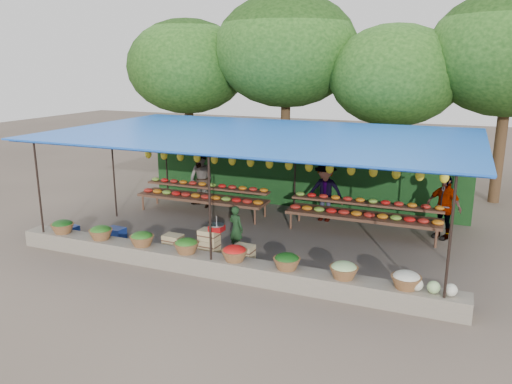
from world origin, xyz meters
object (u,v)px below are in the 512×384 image
at_px(vendor_seated, 236,229).
at_px(blue_crate_back, 116,233).
at_px(crate_counter, 208,248).
at_px(weighing_scale, 217,227).
at_px(blue_crate_front, 69,231).

relative_size(vendor_seated, blue_crate_back, 2.38).
bearing_deg(vendor_seated, blue_crate_back, 24.99).
relative_size(crate_counter, weighing_scale, 6.45).
bearing_deg(vendor_seated, blue_crate_front, 26.73).
bearing_deg(blue_crate_back, vendor_seated, 12.07).
height_order(weighing_scale, blue_crate_back, weighing_scale).
relative_size(blue_crate_front, blue_crate_back, 0.99).
distance_m(crate_counter, vendor_seated, 0.94).
xyz_separation_m(crate_counter, blue_crate_front, (-4.33, 0.11, -0.17)).
height_order(vendor_seated, blue_crate_front, vendor_seated).
height_order(vendor_seated, blue_crate_back, vendor_seated).
bearing_deg(weighing_scale, vendor_seated, 82.67).
distance_m(crate_counter, blue_crate_front, 4.34).
xyz_separation_m(weighing_scale, blue_crate_front, (-4.57, 0.11, -0.71)).
relative_size(weighing_scale, blue_crate_front, 0.76).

